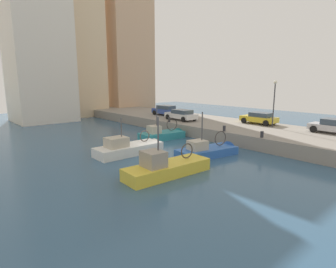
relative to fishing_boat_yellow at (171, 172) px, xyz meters
The scene contains 17 objects.
water_surface 5.84m from the fishing_boat_yellow, 64.41° to the left, with size 80.00×80.00×0.00m, color #335675.
quay_wall 14.99m from the fishing_boat_yellow, 20.59° to the left, with size 9.00×56.00×1.20m, color gray.
fishing_boat_yellow is the anchor object (origin of this frame).
fishing_boat_white 6.16m from the fishing_boat_yellow, 79.88° to the left, with size 6.59×2.36×4.03m.
fishing_boat_teal 11.30m from the fishing_boat_yellow, 51.20° to the left, with size 5.65×2.72×4.49m.
fishing_boat_blue 5.74m from the fishing_boat_yellow, 13.27° to the left, with size 6.12×2.99×4.54m.
parked_car_white 16.64m from the fishing_boat_yellow, 43.63° to the left, with size 2.15×4.39×1.30m.
parked_car_yellow 16.95m from the fishing_boat_yellow, 11.83° to the left, with size 2.01×4.00×1.30m.
parked_car_silver 17.14m from the fishing_boat_yellow, 14.11° to the right, with size 2.14×4.12×1.35m.
parked_car_blue 21.30m from the fishing_boat_yellow, 50.00° to the left, with size 1.86×4.24×1.39m.
mooring_bollard_south 9.99m from the fishing_boat_yellow, ahead, with size 0.28×0.28×0.55m, color #2D2D33.
mooring_bollard_mid 10.49m from the fishing_boat_yellow, 18.32° to the left, with size 0.28×0.28×0.55m, color #2D2D33.
mooring_bollard_north 15.04m from the fishing_boat_yellow, 48.78° to the left, with size 0.28×0.28×0.55m, color #2D2D33.
quay_streetlamp 16.17m from the fishing_boat_yellow, ahead, with size 0.36×0.36×4.83m.
waterfront_building_west 32.73m from the fishing_boat_yellow, 86.74° to the left, with size 8.29×8.61×22.13m.
waterfront_building_west_mid 39.85m from the fishing_boat_yellow, 61.28° to the left, with size 8.61×8.15×23.79m.
waterfront_building_east_mid 37.06m from the fishing_boat_yellow, 75.21° to the left, with size 7.30×8.34×24.29m.
Camera 1 is at (-14.05, -18.03, 6.07)m, focal length 29.44 mm.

